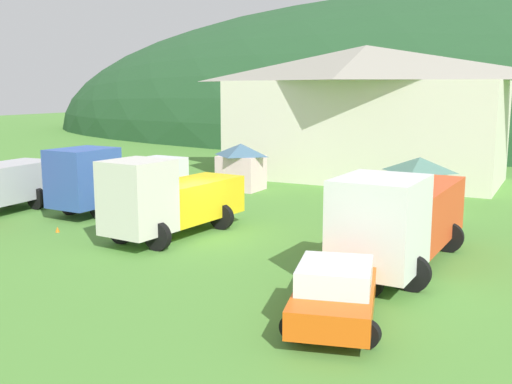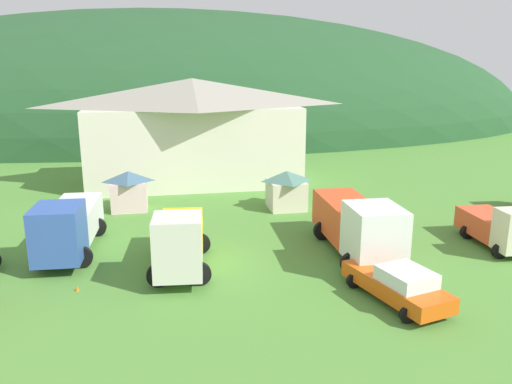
% 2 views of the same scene
% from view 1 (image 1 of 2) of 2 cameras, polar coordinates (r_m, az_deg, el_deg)
% --- Properties ---
extents(ground_plane, '(200.00, 200.00, 0.00)m').
position_cam_1_polar(ground_plane, '(24.89, -4.94, -4.24)').
color(ground_plane, '#518C38').
extents(forested_hill_backdrop, '(121.23, 60.00, 35.92)m').
position_cam_1_polar(forested_hill_backdrop, '(81.08, 18.22, 5.10)').
color(forested_hill_backdrop, '#234C28').
rests_on(forested_hill_backdrop, ground).
extents(depot_building, '(18.75, 9.04, 8.83)m').
position_cam_1_polar(depot_building, '(40.86, 10.32, 7.61)').
color(depot_building, silver).
rests_on(depot_building, ground).
extents(play_shed_cream, '(2.69, 2.81, 2.72)m').
position_cam_1_polar(play_shed_cream, '(30.56, 15.26, 0.76)').
color(play_shed_cream, beige).
rests_on(play_shed_cream, ground).
extents(play_shed_pink, '(2.63, 2.25, 2.79)m').
position_cam_1_polar(play_shed_pink, '(35.91, -1.44, 2.48)').
color(play_shed_pink, beige).
rests_on(play_shed_pink, ground).
extents(box_truck_blue, '(3.32, 8.31, 3.27)m').
position_cam_1_polar(box_truck_blue, '(30.84, -13.33, 1.39)').
color(box_truck_blue, '#3356AD').
rests_on(box_truck_blue, ground).
extents(flatbed_truck_yellow, '(3.36, 7.02, 3.37)m').
position_cam_1_polar(flatbed_truck_yellow, '(24.52, -8.43, -0.58)').
color(flatbed_truck_yellow, silver).
rests_on(flatbed_truck_yellow, ground).
extents(heavy_rig_white, '(3.44, 8.57, 3.40)m').
position_cam_1_polar(heavy_rig_white, '(20.87, 13.59, -2.27)').
color(heavy_rig_white, white).
rests_on(heavy_rig_white, ground).
extents(service_pickup_orange, '(3.27, 5.65, 1.66)m').
position_cam_1_polar(service_pickup_orange, '(16.13, 7.68, -9.12)').
color(service_pickup_orange, '#E05712').
rests_on(service_pickup_orange, ground).
extents(traffic_cone_near_pickup, '(0.36, 0.36, 0.47)m').
position_cam_1_polar(traffic_cone_near_pickup, '(26.90, -18.39, -3.65)').
color(traffic_cone_near_pickup, orange).
rests_on(traffic_cone_near_pickup, ground).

